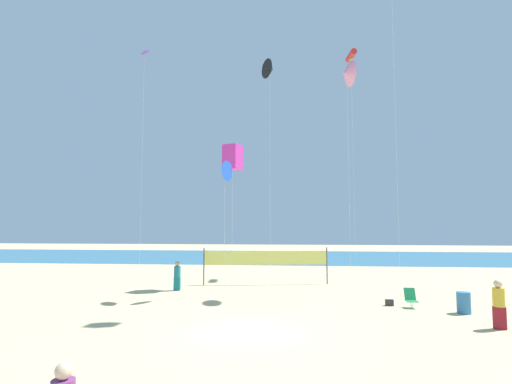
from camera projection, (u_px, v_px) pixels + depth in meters
The scene contains 14 objects.
ground_plane at pixel (247, 331), 14.50m from camera, with size 120.00×120.00×0.00m, color #D1BC89.
ocean_band at pixel (277, 257), 47.14m from camera, with size 120.00×20.00×0.01m, color teal.
beachgoer_mustard_shirt at pixel (499, 303), 14.84m from camera, with size 0.42×0.42×1.84m.
beachgoer_teal_shirt at pixel (177, 275), 23.39m from camera, with size 0.39×0.39×1.72m.
folding_beach_chair at pixel (411, 297), 18.65m from camera, with size 0.52×0.65×0.89m.
trash_barrel at pixel (464, 303), 17.37m from camera, with size 0.58×0.58×0.93m, color teal.
volleyball_net at pixel (266, 259), 25.75m from camera, with size 8.12×1.24×2.40m.
beach_handbag at pixel (389, 303), 18.99m from camera, with size 0.38×0.19×0.30m, color #2D2D33.
kite_blue_delta at pixel (225, 171), 21.53m from camera, with size 0.70×1.14×7.42m.
kite_black_delta at pixel (270, 70), 23.07m from camera, with size 1.00×1.20×13.64m.
kite_red_tube at pixel (351, 56), 31.99m from camera, with size 0.70×1.71×17.93m.
kite_pink_delta at pixel (347, 74), 23.03m from camera, with size 0.90×1.65×13.58m.
kite_magenta_box at pixel (233, 157), 25.10m from camera, with size 1.29×1.29×9.01m.
kite_violet_diamond at pixel (144, 56), 32.96m from camera, with size 0.84×0.85×18.67m.
Camera 1 is at (1.63, -14.78, 3.97)m, focal length 27.49 mm.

